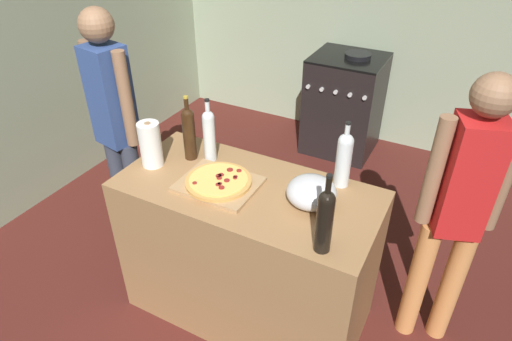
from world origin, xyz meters
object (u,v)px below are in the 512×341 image
at_px(paper_towel_roll, 151,144).
at_px(person_in_red, 458,208).
at_px(pizza, 219,181).
at_px(wine_bottle_clear, 209,133).
at_px(wine_bottle_amber, 325,219).
at_px(stove, 344,104).
at_px(wine_bottle_dark, 189,132).
at_px(person_in_stripes, 115,121).
at_px(mixing_bowl, 311,192).
at_px(wine_bottle_green, 344,158).

bearing_deg(paper_towel_roll, person_in_red, 13.80).
relative_size(pizza, wine_bottle_clear, 0.94).
height_order(wine_bottle_amber, stove, wine_bottle_amber).
xyz_separation_m(wine_bottle_dark, person_in_stripes, (-0.63, 0.08, -0.12)).
height_order(paper_towel_roll, person_in_stripes, person_in_stripes).
bearing_deg(paper_towel_roll, pizza, -0.72).
distance_m(wine_bottle_amber, person_in_stripes, 1.62).
xyz_separation_m(pizza, person_in_red, (1.12, 0.39, -0.03)).
distance_m(mixing_bowl, wine_bottle_amber, 0.32).
height_order(pizza, wine_bottle_clear, wine_bottle_clear).
bearing_deg(person_in_stripes, stove, 65.38).
relative_size(pizza, wine_bottle_amber, 0.90).
distance_m(wine_bottle_clear, wine_bottle_dark, 0.11).
distance_m(pizza, wine_bottle_green, 0.65).
xyz_separation_m(pizza, mixing_bowl, (0.48, 0.07, 0.04)).
relative_size(paper_towel_roll, wine_bottle_dark, 0.68).
xyz_separation_m(mixing_bowl, stove, (-0.49, 2.15, -0.53)).
distance_m(paper_towel_roll, wine_bottle_clear, 0.32).
distance_m(pizza, mixing_bowl, 0.49).
bearing_deg(wine_bottle_amber, person_in_red, 50.02).
bearing_deg(wine_bottle_clear, wine_bottle_dark, -159.71).
bearing_deg(wine_bottle_green, paper_towel_roll, -162.91).
distance_m(wine_bottle_amber, person_in_red, 0.77).
distance_m(pizza, person_in_stripes, 0.95).
xyz_separation_m(mixing_bowl, wine_bottle_amber, (0.16, -0.26, 0.09)).
relative_size(mixing_bowl, stove, 0.25).
bearing_deg(pizza, person_in_red, 19.03).
bearing_deg(wine_bottle_clear, stove, 85.22).
xyz_separation_m(wine_bottle_amber, wine_bottle_green, (-0.08, 0.50, -0.00)).
height_order(wine_bottle_amber, person_in_red, person_in_red).
xyz_separation_m(stove, person_in_red, (1.13, -1.83, 0.45)).
relative_size(pizza, wine_bottle_green, 0.95).
relative_size(stove, person_in_red, 0.60).
bearing_deg(mixing_bowl, wine_bottle_green, 72.71).
height_order(mixing_bowl, person_in_red, person_in_red).
bearing_deg(paper_towel_roll, wine_bottle_clear, 37.98).
xyz_separation_m(wine_bottle_clear, wine_bottle_amber, (0.82, -0.39, 0.00)).
distance_m(paper_towel_roll, wine_bottle_green, 1.03).
height_order(pizza, person_in_red, person_in_red).
relative_size(mixing_bowl, wine_bottle_green, 0.67).
bearing_deg(wine_bottle_clear, wine_bottle_green, 8.23).
bearing_deg(mixing_bowl, pizza, -171.34).
distance_m(pizza, person_in_red, 1.19).
xyz_separation_m(wine_bottle_green, person_in_stripes, (-1.47, -0.07, -0.12)).
bearing_deg(person_in_stripes, wine_bottle_amber, -15.44).
distance_m(mixing_bowl, wine_bottle_clear, 0.68).
xyz_separation_m(mixing_bowl, wine_bottle_green, (0.07, 0.24, 0.09)).
bearing_deg(person_in_red, wine_bottle_amber, -129.98).
height_order(wine_bottle_clear, person_in_red, person_in_red).
relative_size(mixing_bowl, wine_bottle_clear, 0.66).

